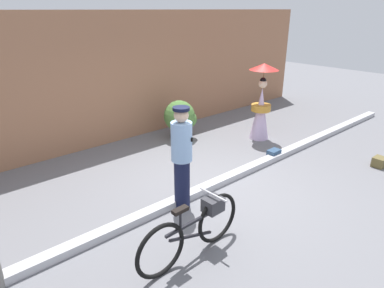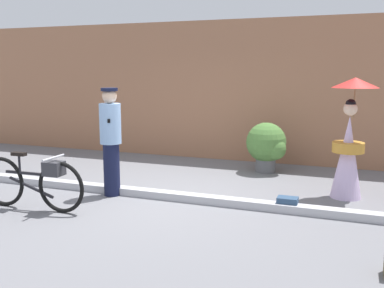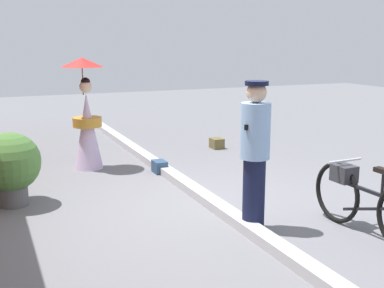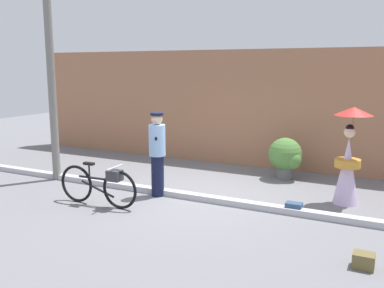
{
  "view_description": "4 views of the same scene",
  "coord_description": "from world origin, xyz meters",
  "px_view_note": "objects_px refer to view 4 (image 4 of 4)",
  "views": [
    {
      "loc": [
        -3.92,
        -3.93,
        3.11
      ],
      "look_at": [
        -0.22,
        0.3,
        0.86
      ],
      "focal_mm": 31.54,
      "sensor_mm": 36.0,
      "label": 1
    },
    {
      "loc": [
        2.84,
        -6.13,
        2.0
      ],
      "look_at": [
        0.47,
        0.23,
        0.86
      ],
      "focal_mm": 41.07,
      "sensor_mm": 36.0,
      "label": 2
    },
    {
      "loc": [
        -5.49,
        2.71,
        2.17
      ],
      "look_at": [
        -0.2,
        0.42,
        0.95
      ],
      "focal_mm": 45.68,
      "sensor_mm": 36.0,
      "label": 3
    },
    {
      "loc": [
        3.64,
        -7.42,
        2.65
      ],
      "look_at": [
        -0.11,
        0.13,
        1.11
      ],
      "focal_mm": 39.76,
      "sensor_mm": 36.0,
      "label": 4
    }
  ],
  "objects_px": {
    "bicycle_near_officer": "(100,184)",
    "person_officer": "(157,152)",
    "backpack_on_pavement": "(294,208)",
    "backpack_spare": "(364,260)",
    "utility_pole": "(51,78)",
    "potted_plant_by_door": "(286,156)",
    "person_with_parasol": "(348,158)"
  },
  "relations": [
    {
      "from": "bicycle_near_officer",
      "to": "person_officer",
      "type": "bearing_deg",
      "value": 57.96
    },
    {
      "from": "backpack_on_pavement",
      "to": "backpack_spare",
      "type": "relative_size",
      "value": 1.05
    },
    {
      "from": "backpack_on_pavement",
      "to": "backpack_spare",
      "type": "distance_m",
      "value": 2.18
    },
    {
      "from": "backpack_on_pavement",
      "to": "utility_pole",
      "type": "bearing_deg",
      "value": -178.93
    },
    {
      "from": "backpack_on_pavement",
      "to": "backpack_spare",
      "type": "bearing_deg",
      "value": -52.34
    },
    {
      "from": "bicycle_near_officer",
      "to": "utility_pole",
      "type": "relative_size",
      "value": 0.37
    },
    {
      "from": "backpack_spare",
      "to": "potted_plant_by_door",
      "type": "bearing_deg",
      "value": 117.11
    },
    {
      "from": "potted_plant_by_door",
      "to": "utility_pole",
      "type": "relative_size",
      "value": 0.21
    },
    {
      "from": "person_with_parasol",
      "to": "potted_plant_by_door",
      "type": "bearing_deg",
      "value": 139.32
    },
    {
      "from": "potted_plant_by_door",
      "to": "backpack_spare",
      "type": "xyz_separation_m",
      "value": [
        2.09,
        -4.08,
        -0.45
      ]
    },
    {
      "from": "person_officer",
      "to": "backpack_spare",
      "type": "relative_size",
      "value": 6.26
    },
    {
      "from": "utility_pole",
      "to": "person_officer",
      "type": "bearing_deg",
      "value": -1.12
    },
    {
      "from": "bicycle_near_officer",
      "to": "person_with_parasol",
      "type": "bearing_deg",
      "value": 28.0
    },
    {
      "from": "backpack_on_pavement",
      "to": "person_officer",
      "type": "bearing_deg",
      "value": -176.7
    },
    {
      "from": "person_with_parasol",
      "to": "backpack_spare",
      "type": "bearing_deg",
      "value": -78.62
    },
    {
      "from": "backpack_spare",
      "to": "utility_pole",
      "type": "distance_m",
      "value": 7.51
    },
    {
      "from": "potted_plant_by_door",
      "to": "utility_pole",
      "type": "bearing_deg",
      "value": -153.2
    },
    {
      "from": "bicycle_near_officer",
      "to": "person_officer",
      "type": "distance_m",
      "value": 1.34
    },
    {
      "from": "person_officer",
      "to": "person_with_parasol",
      "type": "relative_size",
      "value": 0.91
    },
    {
      "from": "bicycle_near_officer",
      "to": "backpack_spare",
      "type": "distance_m",
      "value": 4.82
    },
    {
      "from": "backpack_on_pavement",
      "to": "backpack_spare",
      "type": "height_order",
      "value": "backpack_spare"
    },
    {
      "from": "person_with_parasol",
      "to": "backpack_spare",
      "type": "xyz_separation_m",
      "value": [
        0.56,
        -2.77,
        -0.8
      ]
    },
    {
      "from": "person_officer",
      "to": "backpack_spare",
      "type": "xyz_separation_m",
      "value": [
        4.13,
        -1.57,
        -0.82
      ]
    },
    {
      "from": "person_officer",
      "to": "backpack_on_pavement",
      "type": "bearing_deg",
      "value": 3.3
    },
    {
      "from": "person_officer",
      "to": "utility_pole",
      "type": "height_order",
      "value": "utility_pole"
    },
    {
      "from": "person_with_parasol",
      "to": "bicycle_near_officer",
      "type": "bearing_deg",
      "value": -152.0
    },
    {
      "from": "potted_plant_by_door",
      "to": "person_officer",
      "type": "bearing_deg",
      "value": -128.99
    },
    {
      "from": "person_officer",
      "to": "bicycle_near_officer",
      "type": "bearing_deg",
      "value": -122.04
    },
    {
      "from": "backpack_on_pavement",
      "to": "utility_pole",
      "type": "distance_m",
      "value": 6.08
    },
    {
      "from": "potted_plant_by_door",
      "to": "bicycle_near_officer",
      "type": "bearing_deg",
      "value": -127.07
    },
    {
      "from": "bicycle_near_officer",
      "to": "potted_plant_by_door",
      "type": "relative_size",
      "value": 1.77
    },
    {
      "from": "bicycle_near_officer",
      "to": "backpack_spare",
      "type": "height_order",
      "value": "bicycle_near_officer"
    }
  ]
}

